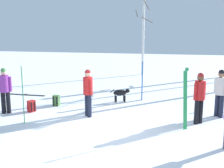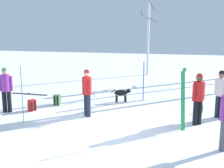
{
  "view_description": "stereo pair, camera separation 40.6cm",
  "coord_description": "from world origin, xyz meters",
  "px_view_note": "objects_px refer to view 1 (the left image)",
  "views": [
    {
      "loc": [
        1.88,
        -7.63,
        3.02
      ],
      "look_at": [
        -0.52,
        2.5,
        1.0
      ],
      "focal_mm": 43.33,
      "sensor_mm": 36.0,
      "label": 1
    },
    {
      "loc": [
        2.27,
        -7.53,
        3.02
      ],
      "look_at": [
        -0.52,
        2.5,
        1.0
      ],
      "focal_mm": 43.33,
      "sensor_mm": 36.0,
      "label": 2
    }
  ],
  "objects_px": {
    "person_3": "(88,90)",
    "ski_pair_planted_0": "(185,99)",
    "person_0": "(200,95)",
    "ski_pair_planted_2": "(23,95)",
    "birch_tree_0": "(143,35)",
    "backpack_2": "(56,101)",
    "water_bottle_1": "(93,95)",
    "dog": "(121,93)",
    "ski_pair_lying_0": "(26,95)",
    "person_2": "(220,90)",
    "backpack_0": "(31,106)",
    "water_bottle_0": "(201,108)",
    "ski_pair_planted_1": "(142,81)",
    "person_4": "(5,88)"
  },
  "relations": [
    {
      "from": "person_3",
      "to": "ski_pair_planted_0",
      "type": "relative_size",
      "value": 0.87
    },
    {
      "from": "person_0",
      "to": "ski_pair_planted_0",
      "type": "height_order",
      "value": "ski_pair_planted_0"
    },
    {
      "from": "person_0",
      "to": "person_3",
      "type": "bearing_deg",
      "value": -178.28
    },
    {
      "from": "ski_pair_planted_2",
      "to": "birch_tree_0",
      "type": "bearing_deg",
      "value": 77.42
    },
    {
      "from": "backpack_2",
      "to": "water_bottle_1",
      "type": "relative_size",
      "value": 1.96
    },
    {
      "from": "dog",
      "to": "ski_pair_lying_0",
      "type": "xyz_separation_m",
      "value": [
        -4.73,
        0.19,
        -0.38
      ]
    },
    {
      "from": "dog",
      "to": "birch_tree_0",
      "type": "height_order",
      "value": "birch_tree_0"
    },
    {
      "from": "dog",
      "to": "ski_pair_planted_2",
      "type": "bearing_deg",
      "value": -125.99
    },
    {
      "from": "person_2",
      "to": "backpack_0",
      "type": "relative_size",
      "value": 3.9
    },
    {
      "from": "person_0",
      "to": "ski_pair_planted_2",
      "type": "relative_size",
      "value": 0.88
    },
    {
      "from": "person_0",
      "to": "water_bottle_0",
      "type": "distance_m",
      "value": 1.72
    },
    {
      "from": "ski_pair_planted_0",
      "to": "ski_pair_planted_1",
      "type": "relative_size",
      "value": 1.12
    },
    {
      "from": "dog",
      "to": "water_bottle_1",
      "type": "height_order",
      "value": "dog"
    },
    {
      "from": "person_0",
      "to": "backpack_2",
      "type": "height_order",
      "value": "person_0"
    },
    {
      "from": "ski_pair_lying_0",
      "to": "backpack_2",
      "type": "bearing_deg",
      "value": -32.46
    },
    {
      "from": "ski_pair_planted_0",
      "to": "ski_pair_planted_2",
      "type": "relative_size",
      "value": 1.01
    },
    {
      "from": "dog",
      "to": "ski_pair_planted_0",
      "type": "height_order",
      "value": "ski_pair_planted_0"
    },
    {
      "from": "person_2",
      "to": "ski_pair_planted_2",
      "type": "distance_m",
      "value": 6.81
    },
    {
      "from": "ski_pair_lying_0",
      "to": "birch_tree_0",
      "type": "xyz_separation_m",
      "value": [
        4.7,
        7.68,
        2.82
      ]
    },
    {
      "from": "backpack_0",
      "to": "ski_pair_planted_1",
      "type": "bearing_deg",
      "value": 35.35
    },
    {
      "from": "person_2",
      "to": "ski_pair_planted_0",
      "type": "xyz_separation_m",
      "value": [
        -1.25,
        -1.63,
        -0.01
      ]
    },
    {
      "from": "ski_pair_planted_2",
      "to": "ski_pair_lying_0",
      "type": "distance_m",
      "value": 4.42
    },
    {
      "from": "backpack_2",
      "to": "birch_tree_0",
      "type": "bearing_deg",
      "value": 74.95
    },
    {
      "from": "person_4",
      "to": "water_bottle_1",
      "type": "distance_m",
      "value": 4.1
    },
    {
      "from": "person_0",
      "to": "ski_pair_planted_0",
      "type": "bearing_deg",
      "value": -123.73
    },
    {
      "from": "birch_tree_0",
      "to": "water_bottle_1",
      "type": "bearing_deg",
      "value": -101.03
    },
    {
      "from": "backpack_0",
      "to": "backpack_2",
      "type": "relative_size",
      "value": 1.0
    },
    {
      "from": "ski_pair_lying_0",
      "to": "person_3",
      "type": "bearing_deg",
      "value": -32.07
    },
    {
      "from": "backpack_0",
      "to": "water_bottle_0",
      "type": "xyz_separation_m",
      "value": [
        6.35,
        1.54,
        -0.08
      ]
    },
    {
      "from": "backpack_2",
      "to": "water_bottle_1",
      "type": "bearing_deg",
      "value": 60.21
    },
    {
      "from": "person_4",
      "to": "person_3",
      "type": "bearing_deg",
      "value": 6.26
    },
    {
      "from": "backpack_0",
      "to": "dog",
      "type": "bearing_deg",
      "value": 36.67
    },
    {
      "from": "ski_pair_planted_1",
      "to": "ski_pair_planted_2",
      "type": "bearing_deg",
      "value": -130.3
    },
    {
      "from": "ski_pair_planted_0",
      "to": "water_bottle_0",
      "type": "xyz_separation_m",
      "value": [
        0.7,
        2.19,
        -0.84
      ]
    },
    {
      "from": "ski_pair_planted_2",
      "to": "dog",
      "type": "bearing_deg",
      "value": 54.01
    },
    {
      "from": "ski_pair_lying_0",
      "to": "birch_tree_0",
      "type": "relative_size",
      "value": 0.35
    },
    {
      "from": "person_4",
      "to": "birch_tree_0",
      "type": "bearing_deg",
      "value": 69.99
    },
    {
      "from": "person_3",
      "to": "water_bottle_1",
      "type": "height_order",
      "value": "person_3"
    },
    {
      "from": "person_0",
      "to": "birch_tree_0",
      "type": "distance_m",
      "value": 10.7
    },
    {
      "from": "water_bottle_1",
      "to": "ski_pair_lying_0",
      "type": "bearing_deg",
      "value": -173.86
    },
    {
      "from": "person_4",
      "to": "backpack_0",
      "type": "xyz_separation_m",
      "value": [
        0.82,
        0.39,
        -0.77
      ]
    },
    {
      "from": "backpack_2",
      "to": "water_bottle_0",
      "type": "bearing_deg",
      "value": 5.14
    },
    {
      "from": "ski_pair_planted_1",
      "to": "person_2",
      "type": "bearing_deg",
      "value": -30.79
    },
    {
      "from": "person_2",
      "to": "birch_tree_0",
      "type": "xyz_separation_m",
      "value": [
        -3.88,
        9.15,
        1.85
      ]
    },
    {
      "from": "ski_pair_lying_0",
      "to": "water_bottle_1",
      "type": "bearing_deg",
      "value": 6.14
    },
    {
      "from": "person_2",
      "to": "birch_tree_0",
      "type": "distance_m",
      "value": 10.11
    },
    {
      "from": "dog",
      "to": "ski_pair_planted_0",
      "type": "xyz_separation_m",
      "value": [
        2.6,
        -2.91,
        0.59
      ]
    },
    {
      "from": "backpack_2",
      "to": "water_bottle_1",
      "type": "height_order",
      "value": "backpack_2"
    },
    {
      "from": "ski_pair_planted_0",
      "to": "backpack_2",
      "type": "bearing_deg",
      "value": 161.85
    },
    {
      "from": "backpack_2",
      "to": "ski_pair_planted_0",
      "type": "bearing_deg",
      "value": -18.15
    }
  ]
}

